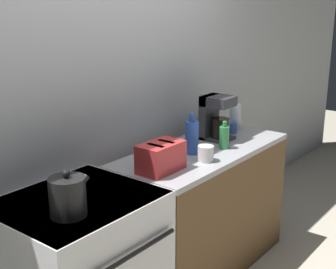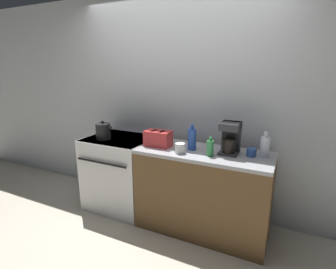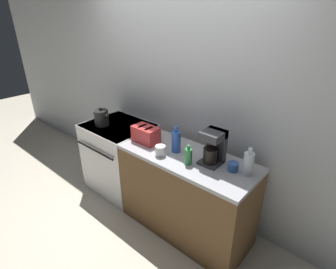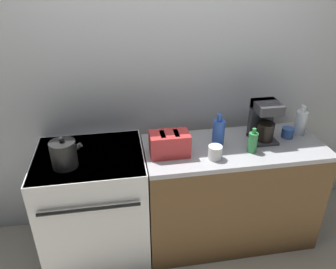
{
  "view_description": "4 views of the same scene",
  "coord_description": "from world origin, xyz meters",
  "px_view_note": "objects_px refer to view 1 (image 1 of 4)",
  "views": [
    {
      "loc": [
        -2.02,
        -1.38,
        1.87
      ],
      "look_at": [
        0.12,
        0.31,
        1.08
      ],
      "focal_mm": 50.0,
      "sensor_mm": 36.0,
      "label": 1
    },
    {
      "loc": [
        1.27,
        -2.16,
        1.75
      ],
      "look_at": [
        0.06,
        0.33,
        1.02
      ],
      "focal_mm": 28.0,
      "sensor_mm": 36.0,
      "label": 2
    },
    {
      "loc": [
        1.77,
        -1.47,
        2.16
      ],
      "look_at": [
        0.19,
        0.37,
        1.01
      ],
      "focal_mm": 28.0,
      "sensor_mm": 36.0,
      "label": 3
    },
    {
      "loc": [
        -0.37,
        -1.74,
        2.14
      ],
      "look_at": [
        -0.02,
        0.34,
        1.01
      ],
      "focal_mm": 35.0,
      "sensor_mm": 36.0,
      "label": 4
    }
  ],
  "objects_px": {
    "coffee_maker": "(215,117)",
    "bottle_green": "(224,137)",
    "kettle": "(68,196)",
    "cup_white": "(206,154)",
    "toaster": "(161,157)",
    "bottle_blue": "(192,137)",
    "bottle_clear": "(235,116)",
    "cup_blue": "(231,128)"
  },
  "relations": [
    {
      "from": "cup_white",
      "to": "cup_blue",
      "type": "relative_size",
      "value": 1.08
    },
    {
      "from": "toaster",
      "to": "bottle_green",
      "type": "height_order",
      "value": "bottle_green"
    },
    {
      "from": "coffee_maker",
      "to": "bottle_clear",
      "type": "bearing_deg",
      "value": 4.4
    },
    {
      "from": "bottle_green",
      "to": "coffee_maker",
      "type": "bearing_deg",
      "value": 48.58
    },
    {
      "from": "kettle",
      "to": "bottle_green",
      "type": "xyz_separation_m",
      "value": [
        1.32,
        -0.03,
        -0.02
      ]
    },
    {
      "from": "toaster",
      "to": "cup_white",
      "type": "distance_m",
      "value": 0.33
    },
    {
      "from": "toaster",
      "to": "coffee_maker",
      "type": "relative_size",
      "value": 0.89
    },
    {
      "from": "kettle",
      "to": "toaster",
      "type": "relative_size",
      "value": 0.8
    },
    {
      "from": "kettle",
      "to": "cup_white",
      "type": "bearing_deg",
      "value": -4.32
    },
    {
      "from": "cup_white",
      "to": "cup_blue",
      "type": "xyz_separation_m",
      "value": [
        0.66,
        0.21,
        -0.01
      ]
    },
    {
      "from": "cup_white",
      "to": "bottle_green",
      "type": "bearing_deg",
      "value": 9.28
    },
    {
      "from": "cup_white",
      "to": "bottle_blue",
      "type": "bearing_deg",
      "value": 66.46
    },
    {
      "from": "toaster",
      "to": "bottle_green",
      "type": "distance_m",
      "value": 0.6
    },
    {
      "from": "toaster",
      "to": "bottle_green",
      "type": "bearing_deg",
      "value": -5.86
    },
    {
      "from": "cup_white",
      "to": "toaster",
      "type": "bearing_deg",
      "value": 160.25
    },
    {
      "from": "coffee_maker",
      "to": "cup_blue",
      "type": "bearing_deg",
      "value": -1.94
    },
    {
      "from": "coffee_maker",
      "to": "bottle_green",
      "type": "xyz_separation_m",
      "value": [
        -0.15,
        -0.17,
        -0.09
      ]
    },
    {
      "from": "bottle_blue",
      "to": "bottle_clear",
      "type": "distance_m",
      "value": 0.71
    },
    {
      "from": "cup_blue",
      "to": "bottle_green",
      "type": "bearing_deg",
      "value": -155.8
    },
    {
      "from": "kettle",
      "to": "cup_blue",
      "type": "xyz_separation_m",
      "value": [
        1.69,
        0.13,
        -0.06
      ]
    },
    {
      "from": "coffee_maker",
      "to": "cup_white",
      "type": "height_order",
      "value": "coffee_maker"
    },
    {
      "from": "bottle_blue",
      "to": "coffee_maker",
      "type": "bearing_deg",
      "value": 9.64
    },
    {
      "from": "bottle_green",
      "to": "toaster",
      "type": "bearing_deg",
      "value": 174.14
    },
    {
      "from": "kettle",
      "to": "bottle_green",
      "type": "bearing_deg",
      "value": -1.28
    },
    {
      "from": "kettle",
      "to": "bottle_clear",
      "type": "height_order",
      "value": "bottle_clear"
    },
    {
      "from": "toaster",
      "to": "bottle_blue",
      "type": "bearing_deg",
      "value": 6.85
    },
    {
      "from": "toaster",
      "to": "bottle_blue",
      "type": "relative_size",
      "value": 1.04
    },
    {
      "from": "toaster",
      "to": "cup_white",
      "type": "bearing_deg",
      "value": -19.75
    },
    {
      "from": "cup_white",
      "to": "coffee_maker",
      "type": "bearing_deg",
      "value": 26.17
    },
    {
      "from": "kettle",
      "to": "cup_blue",
      "type": "relative_size",
      "value": 2.45
    },
    {
      "from": "kettle",
      "to": "bottle_clear",
      "type": "distance_m",
      "value": 1.81
    },
    {
      "from": "coffee_maker",
      "to": "bottle_clear",
      "type": "relative_size",
      "value": 1.27
    },
    {
      "from": "bottle_blue",
      "to": "cup_white",
      "type": "bearing_deg",
      "value": -113.54
    },
    {
      "from": "bottle_green",
      "to": "bottle_clear",
      "type": "height_order",
      "value": "bottle_clear"
    },
    {
      "from": "cup_white",
      "to": "cup_blue",
      "type": "distance_m",
      "value": 0.69
    },
    {
      "from": "kettle",
      "to": "cup_blue",
      "type": "distance_m",
      "value": 1.69
    },
    {
      "from": "toaster",
      "to": "bottle_clear",
      "type": "height_order",
      "value": "bottle_clear"
    },
    {
      "from": "cup_blue",
      "to": "cup_white",
      "type": "bearing_deg",
      "value": -162.18
    },
    {
      "from": "coffee_maker",
      "to": "cup_blue",
      "type": "height_order",
      "value": "coffee_maker"
    },
    {
      "from": "kettle",
      "to": "cup_white",
      "type": "height_order",
      "value": "kettle"
    },
    {
      "from": "coffee_maker",
      "to": "bottle_clear",
      "type": "xyz_separation_m",
      "value": [
        0.33,
        0.03,
        -0.06
      ]
    },
    {
      "from": "kettle",
      "to": "coffee_maker",
      "type": "relative_size",
      "value": 0.71
    }
  ]
}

